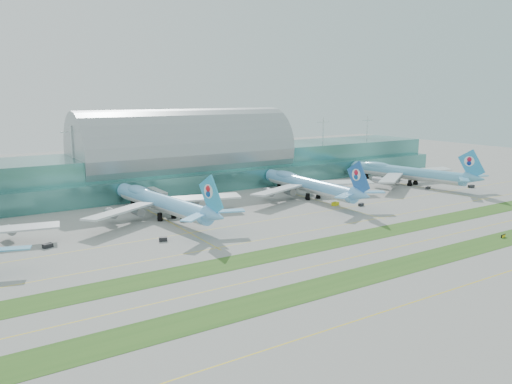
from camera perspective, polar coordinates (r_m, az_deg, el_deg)
ground at (r=177.75m, az=9.57°, el=-5.76°), size 700.00×700.00×0.00m
terminal at (r=281.70m, az=-8.07°, el=3.51°), size 340.00×69.10×36.00m
grass_strip_near at (r=159.14m, az=16.36°, el=-8.09°), size 420.00×12.00×0.08m
grass_strip_far at (r=179.16m, az=9.15°, el=-5.60°), size 420.00×12.00×0.08m
taxiline_a at (r=147.70m, az=22.26°, el=-10.03°), size 420.00×0.35×0.01m
taxiline_b at (r=168.13m, az=12.77°, el=-6.88°), size 420.00×0.35×0.01m
taxiline_c at (r=190.92m, az=5.97°, el=-4.47°), size 420.00×0.35×0.01m
taxiline_d at (r=208.01m, az=2.21°, el=-3.11°), size 420.00×0.35×0.01m
airliner_b at (r=212.82m, az=-10.86°, el=-1.03°), size 72.41×82.89×22.85m
airliner_c at (r=250.68m, az=5.89°, el=0.95°), size 72.90×82.63×22.77m
airliner_d at (r=298.94m, az=16.72°, el=2.21°), size 72.43×83.38×23.14m
gse_b at (r=183.99m, az=-22.71°, el=-5.68°), size 3.64×2.76×1.45m
gse_c at (r=180.22m, az=-10.57°, el=-5.32°), size 3.28×2.52×1.46m
gse_d at (r=206.65m, az=-8.14°, el=-3.09°), size 3.68×2.93×1.57m
gse_e at (r=236.04m, az=9.05°, el=-1.32°), size 3.94×2.81×1.54m
gse_f at (r=236.95m, az=11.92°, el=-1.41°), size 3.14×2.42×1.32m
gse_g at (r=288.54m, az=19.06°, el=0.45°), size 3.83×2.61×1.28m
gse_h at (r=301.61m, az=23.38°, el=0.60°), size 3.65×1.99×1.48m
taxiway_sign_east at (r=202.35m, az=26.42°, el=-4.53°), size 2.92×0.66×1.23m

